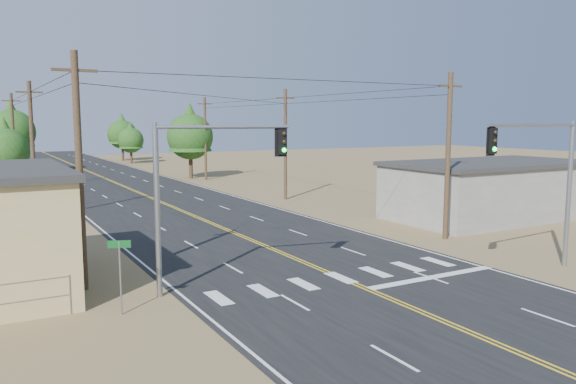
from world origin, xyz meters
TOP-DOWN VIEW (x-y plane):
  - ground at (0.00, 0.00)m, footprint 220.00×220.00m
  - road at (0.00, 30.00)m, footprint 15.00×200.00m
  - building_right at (19.00, 16.00)m, footprint 15.00×8.00m
  - utility_pole_left_near at (-10.50, 12.00)m, footprint 1.80×0.30m
  - utility_pole_left_mid at (-10.50, 32.00)m, footprint 1.80×0.30m
  - utility_pole_left_far at (-10.50, 52.00)m, footprint 1.80×0.30m
  - utility_pole_right_near at (10.50, 12.00)m, footprint 1.80×0.30m
  - utility_pole_right_mid at (10.50, 32.00)m, footprint 1.80×0.30m
  - utility_pole_right_far at (10.50, 52.00)m, footprint 1.80×0.30m
  - signal_mast_left at (-6.44, 9.10)m, footprint 5.52×1.50m
  - signal_mast_right at (8.95, 4.15)m, footprint 6.66×0.95m
  - street_sign at (-9.87, 8.00)m, footprint 0.79×0.34m
  - tree_left_near at (-11.44, 49.94)m, footprint 4.57×4.57m
  - tree_left_mid at (-9.44, 72.75)m, footprint 6.15×6.15m
  - tree_left_far at (-9.00, 87.50)m, footprint 4.39×4.39m
  - tree_right_near at (9.43, 54.36)m, footprint 5.69×5.69m
  - tree_right_mid at (9.22, 83.42)m, footprint 4.27×4.27m
  - tree_right_far at (9.53, 90.84)m, footprint 5.17×5.17m

SIDE VIEW (x-z plane):
  - ground at x=0.00m, z-range 0.00..0.00m
  - road at x=0.00m, z-range 0.00..0.02m
  - street_sign at x=-9.87m, z-range 0.48..3.29m
  - building_right at x=19.00m, z-range 0.00..4.00m
  - tree_right_mid at x=9.22m, z-range 0.79..7.90m
  - tree_left_far at x=-9.00m, z-range 0.82..8.13m
  - tree_left_near at x=-11.44m, z-range 0.85..8.46m
  - signal_mast_left at x=-6.44m, z-range 1.23..8.33m
  - signal_mast_right at x=8.95m, z-range 1.32..8.48m
  - utility_pole_left_near at x=-10.50m, z-range 0.12..10.12m
  - utility_pole_left_mid at x=-10.50m, z-range 0.12..10.12m
  - utility_pole_left_far at x=-10.50m, z-range 0.12..10.12m
  - utility_pole_right_near at x=10.50m, z-range 0.12..10.12m
  - utility_pole_right_mid at x=10.50m, z-range 0.12..10.12m
  - utility_pole_right_far at x=10.50m, z-range 0.12..10.12m
  - tree_right_far at x=9.53m, z-range 0.96..9.59m
  - tree_right_near at x=9.43m, z-range 1.06..10.54m
  - tree_left_mid at x=-9.44m, z-range 1.15..11.40m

